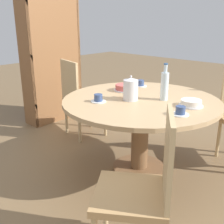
{
  "coord_description": "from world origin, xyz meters",
  "views": [
    {
      "loc": [
        -1.95,
        -1.47,
        1.41
      ],
      "look_at": [
        0.0,
        0.36,
        0.51
      ],
      "focal_mm": 45.0,
      "sensor_mm": 36.0,
      "label": 1
    }
  ],
  "objects_px": {
    "chair_c": "(80,97)",
    "cake_second": "(191,103)",
    "water_bottle": "(165,85)",
    "chair_a": "(143,187)",
    "coffee_pot": "(131,89)",
    "cake_main": "(125,88)",
    "cup_c": "(141,84)",
    "cup_b": "(98,99)",
    "bookshelf": "(52,57)",
    "cup_a": "(180,111)"
  },
  "relations": [
    {
      "from": "chair_a",
      "to": "cake_main",
      "type": "distance_m",
      "value": 1.39
    },
    {
      "from": "cup_b",
      "to": "coffee_pot",
      "type": "bearing_deg",
      "value": -35.93
    },
    {
      "from": "chair_a",
      "to": "cup_c",
      "type": "bearing_deg",
      "value": -176.39
    },
    {
      "from": "chair_c",
      "to": "cake_main",
      "type": "xyz_separation_m",
      "value": [
        -0.03,
        -0.74,
        0.24
      ]
    },
    {
      "from": "coffee_pot",
      "to": "cup_a",
      "type": "height_order",
      "value": "coffee_pot"
    },
    {
      "from": "chair_a",
      "to": "cup_c",
      "type": "height_order",
      "value": "chair_a"
    },
    {
      "from": "coffee_pot",
      "to": "water_bottle",
      "type": "height_order",
      "value": "water_bottle"
    },
    {
      "from": "chair_c",
      "to": "cup_b",
      "type": "distance_m",
      "value": 0.99
    },
    {
      "from": "coffee_pot",
      "to": "cake_second",
      "type": "bearing_deg",
      "value": -67.64
    },
    {
      "from": "cake_second",
      "to": "coffee_pot",
      "type": "bearing_deg",
      "value": 112.36
    },
    {
      "from": "cake_main",
      "to": "cake_second",
      "type": "xyz_separation_m",
      "value": [
        -0.02,
        -0.74,
        -0.0
      ]
    },
    {
      "from": "chair_a",
      "to": "bookshelf",
      "type": "xyz_separation_m",
      "value": [
        1.14,
        2.44,
        0.4
      ]
    },
    {
      "from": "cake_main",
      "to": "bookshelf",
      "type": "bearing_deg",
      "value": 83.25
    },
    {
      "from": "bookshelf",
      "to": "water_bottle",
      "type": "xyz_separation_m",
      "value": [
        -0.19,
        -1.94,
        -0.05
      ]
    },
    {
      "from": "cake_second",
      "to": "bookshelf",
      "type": "bearing_deg",
      "value": 84.9
    },
    {
      "from": "cake_main",
      "to": "cup_a",
      "type": "relative_size",
      "value": 1.63
    },
    {
      "from": "cake_second",
      "to": "cup_c",
      "type": "xyz_separation_m",
      "value": [
        0.28,
        0.74,
        0.0
      ]
    },
    {
      "from": "coffee_pot",
      "to": "cake_second",
      "type": "distance_m",
      "value": 0.53
    },
    {
      "from": "chair_c",
      "to": "cup_b",
      "type": "relative_size",
      "value": 7.01
    },
    {
      "from": "water_bottle",
      "to": "cup_b",
      "type": "xyz_separation_m",
      "value": [
        -0.44,
        0.38,
        -0.11
      ]
    },
    {
      "from": "chair_a",
      "to": "bookshelf",
      "type": "height_order",
      "value": "bookshelf"
    },
    {
      "from": "chair_a",
      "to": "cup_b",
      "type": "bearing_deg",
      "value": -154.74
    },
    {
      "from": "water_bottle",
      "to": "coffee_pot",
      "type": "bearing_deg",
      "value": 134.38
    },
    {
      "from": "cake_main",
      "to": "coffee_pot",
      "type": "bearing_deg",
      "value": -130.95
    },
    {
      "from": "cup_c",
      "to": "cup_b",
      "type": "bearing_deg",
      "value": -173.0
    },
    {
      "from": "chair_c",
      "to": "water_bottle",
      "type": "bearing_deg",
      "value": -169.49
    },
    {
      "from": "bookshelf",
      "to": "water_bottle",
      "type": "bearing_deg",
      "value": 84.47
    },
    {
      "from": "cake_main",
      "to": "cup_b",
      "type": "relative_size",
      "value": 1.63
    },
    {
      "from": "cake_second",
      "to": "cup_c",
      "type": "bearing_deg",
      "value": 69.19
    },
    {
      "from": "cake_second",
      "to": "chair_c",
      "type": "bearing_deg",
      "value": 87.85
    },
    {
      "from": "bookshelf",
      "to": "cake_second",
      "type": "height_order",
      "value": "bookshelf"
    },
    {
      "from": "chair_c",
      "to": "cup_a",
      "type": "height_order",
      "value": "chair_c"
    },
    {
      "from": "bookshelf",
      "to": "chair_c",
      "type": "bearing_deg",
      "value": 79.05
    },
    {
      "from": "chair_c",
      "to": "cake_second",
      "type": "distance_m",
      "value": 1.5
    },
    {
      "from": "cake_second",
      "to": "cup_b",
      "type": "relative_size",
      "value": 1.49
    },
    {
      "from": "cake_main",
      "to": "cake_second",
      "type": "relative_size",
      "value": 1.09
    },
    {
      "from": "chair_c",
      "to": "cup_b",
      "type": "height_order",
      "value": "chair_c"
    },
    {
      "from": "chair_a",
      "to": "cake_main",
      "type": "height_order",
      "value": "chair_a"
    },
    {
      "from": "chair_a",
      "to": "cake_second",
      "type": "bearing_deg",
      "value": 158.79
    },
    {
      "from": "bookshelf",
      "to": "coffee_pot",
      "type": "xyz_separation_m",
      "value": [
        -0.4,
        -1.72,
        -0.08
      ]
    },
    {
      "from": "chair_c",
      "to": "cup_a",
      "type": "xyz_separation_m",
      "value": [
        -0.31,
        -1.52,
        0.24
      ]
    },
    {
      "from": "chair_c",
      "to": "bookshelf",
      "type": "relative_size",
      "value": 0.49
    },
    {
      "from": "cup_a",
      "to": "cup_c",
      "type": "relative_size",
      "value": 1.0
    },
    {
      "from": "bookshelf",
      "to": "cup_a",
      "type": "relative_size",
      "value": 14.35
    },
    {
      "from": "water_bottle",
      "to": "cup_c",
      "type": "distance_m",
      "value": 0.55
    },
    {
      "from": "coffee_pot",
      "to": "cake_main",
      "type": "relative_size",
      "value": 1.01
    },
    {
      "from": "chair_c",
      "to": "cake_second",
      "type": "xyz_separation_m",
      "value": [
        -0.06,
        -1.48,
        0.24
      ]
    },
    {
      "from": "chair_c",
      "to": "cake_main",
      "type": "relative_size",
      "value": 4.31
    },
    {
      "from": "water_bottle",
      "to": "chair_a",
      "type": "bearing_deg",
      "value": -152.35
    },
    {
      "from": "cup_c",
      "to": "cake_main",
      "type": "bearing_deg",
      "value": -179.85
    }
  ]
}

